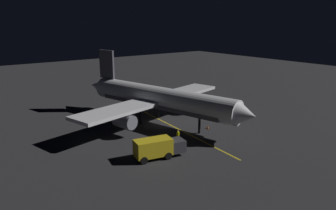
# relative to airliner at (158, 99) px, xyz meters

# --- Properties ---
(ground_plane) EXTENTS (180.00, 180.00, 0.20)m
(ground_plane) POSITION_rel_airliner_xyz_m (-0.14, 0.56, -4.11)
(ground_plane) COLOR #272729
(apron_guide_stripe) EXTENTS (2.73, 27.06, 0.01)m
(apron_guide_stripe) POSITION_rel_airliner_xyz_m (-0.64, 4.56, -4.00)
(apron_guide_stripe) COLOR gold
(apron_guide_stripe) RESTS_ON ground_plane
(airliner) EXTENTS (30.25, 33.63, 11.10)m
(airliner) POSITION_rel_airliner_xyz_m (0.00, 0.00, 0.00)
(airliner) COLOR white
(airliner) RESTS_ON ground_plane
(baggage_truck) EXTENTS (6.58, 3.35, 2.47)m
(baggage_truck) POSITION_rel_airliner_xyz_m (8.12, 11.44, -2.73)
(baggage_truck) COLOR gold
(baggage_truck) RESTS_ON ground_plane
(catering_truck) EXTENTS (6.46, 2.93, 2.42)m
(catering_truck) POSITION_rel_airliner_xyz_m (-9.94, -3.08, -2.75)
(catering_truck) COLOR maroon
(catering_truck) RESTS_ON ground_plane
(ground_crew_worker) EXTENTS (0.40, 0.40, 1.74)m
(ground_crew_worker) POSITION_rel_airliner_xyz_m (2.91, 8.85, -3.12)
(ground_crew_worker) COLOR black
(ground_crew_worker) RESTS_ON ground_plane
(traffic_cone_near_left) EXTENTS (0.50, 0.50, 0.55)m
(traffic_cone_near_left) POSITION_rel_airliner_xyz_m (3.53, 9.59, -3.76)
(traffic_cone_near_left) COLOR #EA590F
(traffic_cone_near_left) RESTS_ON ground_plane
(traffic_cone_near_right) EXTENTS (0.50, 0.50, 0.55)m
(traffic_cone_near_right) POSITION_rel_airliner_xyz_m (-4.35, 7.19, -3.76)
(traffic_cone_near_right) COLOR #EA590F
(traffic_cone_near_right) RESTS_ON ground_plane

